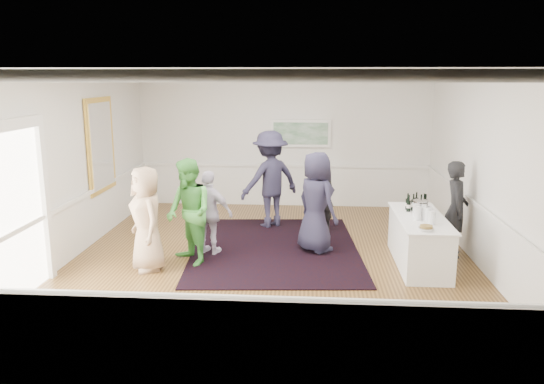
# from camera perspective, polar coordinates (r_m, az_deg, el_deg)

# --- Properties ---
(floor) EXTENTS (8.00, 8.00, 0.00)m
(floor) POSITION_cam_1_polar(r_m,az_deg,el_deg) (9.30, -0.00, -7.25)
(floor) COLOR brown
(floor) RESTS_ON ground
(ceiling) EXTENTS (7.00, 8.00, 0.02)m
(ceiling) POSITION_cam_1_polar(r_m,az_deg,el_deg) (8.76, -0.00, 12.87)
(ceiling) COLOR white
(ceiling) RESTS_ON wall_back
(wall_left) EXTENTS (0.02, 8.00, 3.20)m
(wall_left) POSITION_cam_1_polar(r_m,az_deg,el_deg) (9.79, -20.92, 2.59)
(wall_left) COLOR white
(wall_left) RESTS_ON floor
(wall_right) EXTENTS (0.02, 8.00, 3.20)m
(wall_right) POSITION_cam_1_polar(r_m,az_deg,el_deg) (9.32, 22.01, 2.05)
(wall_right) COLOR white
(wall_right) RESTS_ON floor
(wall_back) EXTENTS (7.00, 0.02, 3.20)m
(wall_back) POSITION_cam_1_polar(r_m,az_deg,el_deg) (12.85, 1.30, 5.56)
(wall_back) COLOR white
(wall_back) RESTS_ON floor
(wall_front) EXTENTS (7.00, 0.02, 3.20)m
(wall_front) POSITION_cam_1_polar(r_m,az_deg,el_deg) (5.02, -3.34, -5.36)
(wall_front) COLOR white
(wall_front) RESTS_ON floor
(wainscoting) EXTENTS (7.00, 8.00, 1.00)m
(wainscoting) POSITION_cam_1_polar(r_m,az_deg,el_deg) (9.15, -0.00, -4.30)
(wainscoting) COLOR white
(wainscoting) RESTS_ON floor
(mirror) EXTENTS (0.05, 1.25, 1.85)m
(mirror) POSITION_cam_1_polar(r_m,az_deg,el_deg) (10.92, -17.92, 4.81)
(mirror) COLOR #F7C348
(mirror) RESTS_ON wall_left
(doorway) EXTENTS (0.10, 1.78, 2.56)m
(doorway) POSITION_cam_1_polar(r_m,az_deg,el_deg) (8.15, -26.03, -1.01)
(doorway) COLOR white
(doorway) RESTS_ON wall_left
(landscape_painting) EXTENTS (1.44, 0.06, 0.66)m
(landscape_painting) POSITION_cam_1_polar(r_m,az_deg,el_deg) (12.76, 3.10, 6.32)
(landscape_painting) COLOR white
(landscape_painting) RESTS_ON wall_back
(area_rug) EXTENTS (3.29, 4.16, 0.02)m
(area_rug) POSITION_cam_1_polar(r_m,az_deg,el_deg) (9.87, 0.34, -6.03)
(area_rug) COLOR black
(area_rug) RESTS_ON floor
(serving_table) EXTENTS (0.79, 2.06, 0.83)m
(serving_table) POSITION_cam_1_polar(r_m,az_deg,el_deg) (9.27, 15.54, -5.05)
(serving_table) COLOR white
(serving_table) RESTS_ON floor
(bartender) EXTENTS (0.51, 0.68, 1.69)m
(bartender) POSITION_cam_1_polar(r_m,az_deg,el_deg) (9.82, 19.18, -1.73)
(bartender) COLOR black
(bartender) RESTS_ON floor
(guest_tan) EXTENTS (0.93, 1.00, 1.72)m
(guest_tan) POSITION_cam_1_polar(r_m,az_deg,el_deg) (8.83, -13.33, -2.83)
(guest_tan) COLOR tan
(guest_tan) RESTS_ON floor
(guest_green) EXTENTS (1.08, 1.11, 1.80)m
(guest_green) POSITION_cam_1_polar(r_m,az_deg,el_deg) (8.97, -8.92, -2.16)
(guest_green) COLOR green
(guest_green) RESTS_ON floor
(guest_lilac) EXTENTS (0.95, 0.61, 1.51)m
(guest_lilac) POSITION_cam_1_polar(r_m,az_deg,el_deg) (9.43, -6.74, -2.26)
(guest_lilac) COLOR silver
(guest_lilac) RESTS_ON floor
(guest_dark_a) EXTENTS (1.51, 1.37, 2.03)m
(guest_dark_a) POSITION_cam_1_polar(r_m,az_deg,el_deg) (11.06, -0.20, 1.38)
(guest_dark_a) COLOR #232137
(guest_dark_a) RESTS_ON floor
(guest_dark_b) EXTENTS (0.68, 0.57, 1.59)m
(guest_dark_b) POSITION_cam_1_polar(r_m,az_deg,el_deg) (10.72, 5.26, -0.22)
(guest_dark_b) COLOR black
(guest_dark_b) RESTS_ON floor
(guest_navy) EXTENTS (1.02, 1.05, 1.82)m
(guest_navy) POSITION_cam_1_polar(r_m,az_deg,el_deg) (9.52, 4.79, -1.12)
(guest_navy) COLOR #232137
(guest_navy) RESTS_ON floor
(wine_bottles) EXTENTS (0.38, 0.30, 0.31)m
(wine_bottles) POSITION_cam_1_polar(r_m,az_deg,el_deg) (9.54, 15.30, -1.00)
(wine_bottles) COLOR black
(wine_bottles) RESTS_ON serving_table
(juice_pitchers) EXTENTS (0.29, 0.54, 0.24)m
(juice_pitchers) POSITION_cam_1_polar(r_m,az_deg,el_deg) (8.91, 16.03, -2.21)
(juice_pitchers) COLOR #75A63B
(juice_pitchers) RESTS_ON serving_table
(ice_bucket) EXTENTS (0.26, 0.26, 0.25)m
(ice_bucket) POSITION_cam_1_polar(r_m,az_deg,el_deg) (9.27, 15.66, -1.67)
(ice_bucket) COLOR silver
(ice_bucket) RESTS_ON serving_table
(nut_bowl) EXTENTS (0.24, 0.24, 0.08)m
(nut_bowl) POSITION_cam_1_polar(r_m,az_deg,el_deg) (8.37, 16.25, -3.75)
(nut_bowl) COLOR white
(nut_bowl) RESTS_ON serving_table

